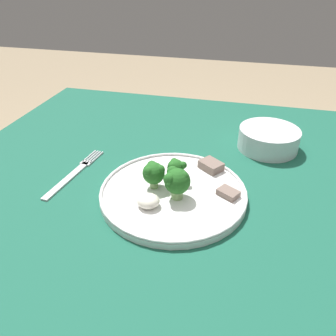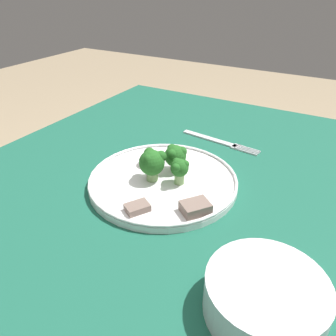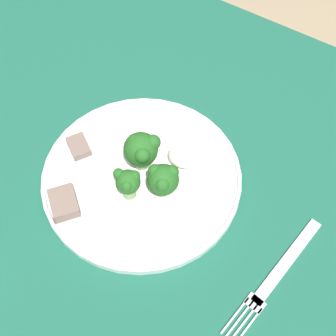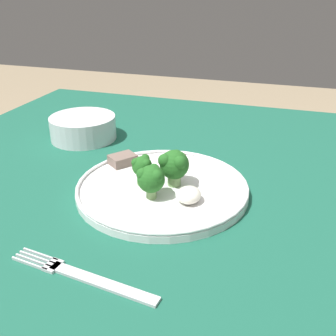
{
  "view_description": "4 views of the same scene",
  "coord_description": "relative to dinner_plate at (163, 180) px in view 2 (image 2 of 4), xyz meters",
  "views": [
    {
      "loc": [
        0.1,
        -0.57,
        1.15
      ],
      "look_at": [
        -0.03,
        -0.04,
        0.81
      ],
      "focal_mm": 35.0,
      "sensor_mm": 36.0,
      "label": 1
    },
    {
      "loc": [
        0.45,
        0.21,
        1.11
      ],
      "look_at": [
        0.01,
        -0.04,
        0.81
      ],
      "focal_mm": 35.0,
      "sensor_mm": 36.0,
      "label": 2
    },
    {
      "loc": [
        -0.24,
        0.21,
        1.34
      ],
      "look_at": [
        -0.04,
        -0.09,
        0.78
      ],
      "focal_mm": 50.0,
      "sensor_mm": 36.0,
      "label": 3
    },
    {
      "loc": [
        -0.56,
        -0.25,
        1.09
      ],
      "look_at": [
        -0.02,
        -0.08,
        0.81
      ],
      "focal_mm": 42.0,
      "sensor_mm": 36.0,
      "label": 4
    }
  ],
  "objects": [
    {
      "name": "broccoli_floret_center_left",
      "position": [
        -0.0,
        0.03,
        0.04
      ],
      "size": [
        0.04,
        0.03,
        0.05
      ],
      "color": "#7FA866",
      "rests_on": "dinner_plate"
    },
    {
      "name": "table",
      "position": [
        0.01,
        0.06,
        -0.12
      ],
      "size": [
        1.08,
        0.96,
        0.76
      ],
      "color": "#195642",
      "rests_on": "ground_plane"
    },
    {
      "name": "cream_bowl",
      "position": [
        0.18,
        0.25,
        0.02
      ],
      "size": [
        0.15,
        0.15,
        0.05
      ],
      "color": "silver",
      "rests_on": "table"
    },
    {
      "name": "broccoli_floret_near_rim_left",
      "position": [
        0.01,
        -0.02,
        0.04
      ],
      "size": [
        0.05,
        0.05,
        0.06
      ],
      "color": "#7FA866",
      "rests_on": "dinner_plate"
    },
    {
      "name": "fork",
      "position": [
        -0.23,
        0.02,
        -0.01
      ],
      "size": [
        0.04,
        0.21,
        0.0
      ],
      "color": "silver",
      "rests_on": "table"
    },
    {
      "name": "sauce_dollop",
      "position": [
        -0.03,
        -0.06,
        0.01
      ],
      "size": [
        0.04,
        0.04,
        0.02
      ],
      "color": "silver",
      "rests_on": "dinner_plate"
    },
    {
      "name": "broccoli_floret_back_left",
      "position": [
        -0.04,
        0.0,
        0.04
      ],
      "size": [
        0.04,
        0.04,
        0.06
      ],
      "color": "#7FA866",
      "rests_on": "dinner_plate"
    },
    {
      "name": "dinner_plate",
      "position": [
        0.0,
        0.0,
        0.0
      ],
      "size": [
        0.29,
        0.29,
        0.02
      ],
      "color": "white",
      "rests_on": "table"
    },
    {
      "name": "meat_slice_front_slice",
      "position": [
        0.06,
        0.1,
        0.01
      ],
      "size": [
        0.06,
        0.06,
        0.02
      ],
      "color": "#756056",
      "rests_on": "dinner_plate"
    },
    {
      "name": "meat_slice_middle_slice",
      "position": [
        0.11,
        0.01,
        0.01
      ],
      "size": [
        0.05,
        0.04,
        0.01
      ],
      "color": "#756056",
      "rests_on": "dinner_plate"
    }
  ]
}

